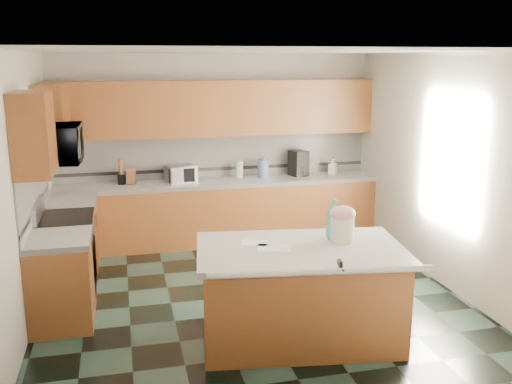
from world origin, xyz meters
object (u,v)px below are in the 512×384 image
object	(u,v)px
island_base	(300,296)
knife_block	(131,176)
island_top	(301,250)
treat_jar	(342,229)
coffee_maker	(298,163)
soap_bottle_island	(334,219)
toaster_oven	(181,174)

from	to	relation	value
island_base	knife_block	bearing A→B (deg)	122.72
island_top	treat_jar	size ratio (longest dim) A/B	8.10
island_top	coffee_maker	distance (m)	3.34
soap_bottle_island	coffee_maker	size ratio (longest dim) A/B	1.07
island_base	toaster_oven	bearing A→B (deg)	111.60
island_top	treat_jar	xyz separation A→B (m)	(0.44, 0.09, 0.15)
knife_block	coffee_maker	distance (m)	2.44
island_top	knife_block	size ratio (longest dim) A/B	8.55
coffee_maker	treat_jar	bearing A→B (deg)	-118.22
island_top	coffee_maker	size ratio (longest dim) A/B	5.09
treat_jar	knife_block	world-z (taller)	treat_jar
island_top	soap_bottle_island	xyz separation A→B (m)	(0.39, 0.16, 0.23)
treat_jar	island_base	bearing A→B (deg)	-174.40
soap_bottle_island	toaster_oven	size ratio (longest dim) A/B	1.00
toaster_oven	island_top	bearing A→B (deg)	-93.72
knife_block	coffee_maker	xyz separation A→B (m)	(2.44, 0.03, 0.08)
soap_bottle_island	toaster_oven	bearing A→B (deg)	115.90
island_top	knife_block	xyz separation A→B (m)	(-1.45, 3.15, 0.14)
island_base	soap_bottle_island	distance (m)	0.81
treat_jar	coffee_maker	size ratio (longest dim) A/B	0.63
treat_jar	knife_block	distance (m)	3.60
island_top	soap_bottle_island	distance (m)	0.48
knife_block	toaster_oven	xyz separation A→B (m)	(0.69, 0.00, 0.00)
soap_bottle_island	coffee_maker	world-z (taller)	soap_bottle_island
knife_block	island_base	bearing A→B (deg)	-63.01
island_top	toaster_oven	size ratio (longest dim) A/B	4.74
island_top	treat_jar	world-z (taller)	treat_jar
coffee_maker	knife_block	bearing A→B (deg)	162.48
island_base	island_top	distance (m)	0.46
island_base	soap_bottle_island	bearing A→B (deg)	30.53
treat_jar	soap_bottle_island	bearing A→B (deg)	121.71
island_base	coffee_maker	world-z (taller)	coffee_maker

